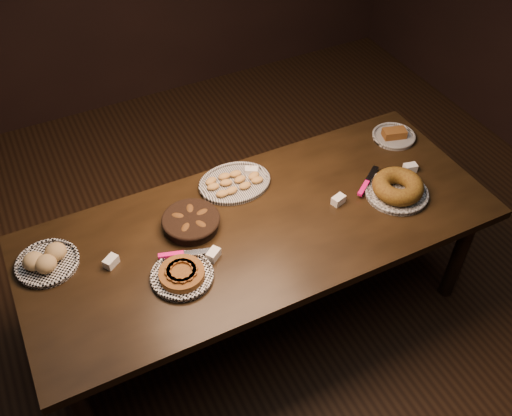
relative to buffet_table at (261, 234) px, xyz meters
name	(u,v)px	position (x,y,z in m)	size (l,w,h in m)	color
ground	(261,311)	(0.00, 0.00, -0.68)	(5.00, 5.00, 0.00)	black
buffet_table	(261,234)	(0.00, 0.00, 0.00)	(2.40, 1.00, 0.75)	black
apple_tart_plate	(182,274)	(-0.48, -0.14, 0.10)	(0.34, 0.30, 0.06)	white
madeleine_platter	(235,182)	(0.00, 0.33, 0.09)	(0.39, 0.32, 0.05)	black
bundt_cake_plate	(397,188)	(0.74, -0.13, 0.12)	(0.37, 0.39, 0.11)	black
croissant_basket	(191,221)	(-0.32, 0.14, 0.12)	(0.29, 0.29, 0.07)	black
bread_roll_plate	(46,261)	(-1.02, 0.21, 0.11)	(0.30, 0.30, 0.09)	white
loaf_plate	(394,136)	(1.02, 0.28, 0.09)	(0.26, 0.26, 0.06)	black
tent_cards	(271,208)	(0.08, 0.06, 0.10)	(1.75, 0.53, 0.04)	white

